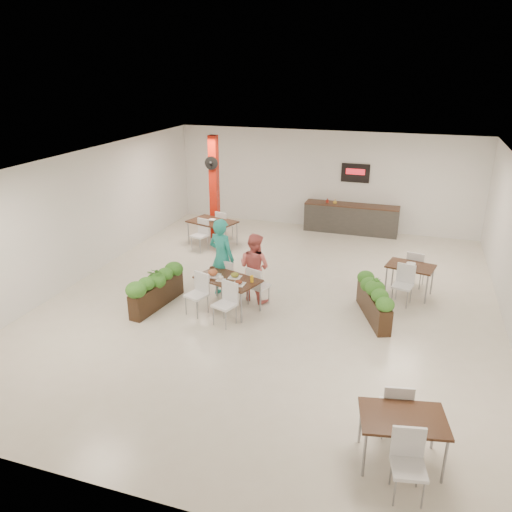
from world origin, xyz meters
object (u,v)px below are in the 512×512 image
(service_counter, at_px, (351,218))
(main_table, at_px, (228,283))
(side_table_b, at_px, (410,271))
(diner_woman, at_px, (254,267))
(side_table_c, at_px, (402,425))
(red_column, at_px, (214,187))
(planter_right, at_px, (374,298))
(diner_man, at_px, (222,258))
(planter_left, at_px, (156,286))
(side_table_a, at_px, (212,224))

(service_counter, bearing_deg, main_table, -106.01)
(main_table, height_order, side_table_b, same)
(diner_woman, bearing_deg, side_table_b, -139.26)
(side_table_c, bearing_deg, red_column, 115.44)
(service_counter, bearing_deg, planter_right, -77.34)
(diner_woman, bearing_deg, side_table_c, 148.08)
(service_counter, height_order, side_table_c, service_counter)
(service_counter, distance_m, diner_man, 6.17)
(side_table_b, bearing_deg, planter_right, -102.54)
(red_column, relative_size, side_table_c, 1.92)
(diner_man, xyz_separation_m, planter_left, (-1.19, -1.01, -0.45))
(diner_man, height_order, diner_woman, diner_man)
(diner_woman, xyz_separation_m, side_table_b, (3.41, 1.38, -0.19))
(red_column, height_order, planter_left, red_column)
(side_table_a, height_order, side_table_b, same)
(planter_left, xyz_separation_m, side_table_c, (5.49, -3.24, 0.12))
(side_table_a, distance_m, side_table_b, 6.09)
(main_table, xyz_separation_m, diner_man, (-0.39, 0.65, 0.31))
(service_counter, xyz_separation_m, planter_right, (1.31, -5.82, -0.01))
(planter_right, distance_m, side_table_a, 6.10)
(diner_woman, xyz_separation_m, planter_left, (-1.99, -1.01, -0.31))
(planter_left, height_order, side_table_b, planter_left)
(red_column, relative_size, planter_left, 1.79)
(main_table, height_order, diner_woman, diner_woman)
(main_table, bearing_deg, side_table_c, -42.68)
(service_counter, distance_m, side_table_a, 4.58)
(main_table, distance_m, planter_left, 1.62)
(main_table, relative_size, diner_man, 1.02)
(side_table_b, bearing_deg, side_table_a, 174.72)
(diner_woman, bearing_deg, side_table_a, -34.69)
(service_counter, xyz_separation_m, diner_man, (-2.22, -5.74, 0.45))
(main_table, bearing_deg, planter_right, 10.28)
(planter_left, bearing_deg, planter_right, 11.18)
(planter_left, bearing_deg, side_table_b, 23.96)
(side_table_b, bearing_deg, side_table_c, -76.78)
(main_table, bearing_deg, planter_left, -167.04)
(main_table, xyz_separation_m, diner_woman, (0.41, 0.65, 0.17))
(main_table, distance_m, diner_woman, 0.79)
(service_counter, height_order, diner_woman, service_counter)
(red_column, relative_size, service_counter, 1.07)
(service_counter, height_order, side_table_a, service_counter)
(side_table_a, xyz_separation_m, side_table_c, (5.90, -7.48, -0.02))
(main_table, xyz_separation_m, planter_left, (-1.57, -0.36, -0.14))
(red_column, height_order, service_counter, red_column)
(service_counter, height_order, diner_man, service_counter)
(planter_left, bearing_deg, service_counter, 63.22)
(side_table_b, bearing_deg, diner_man, -149.50)
(red_column, relative_size, planter_right, 1.89)
(planter_right, xyz_separation_m, side_table_a, (-5.13, 3.31, 0.16))
(planter_right, height_order, side_table_a, planter_right)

